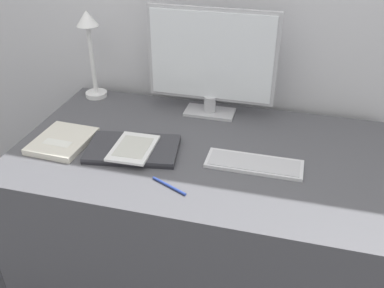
% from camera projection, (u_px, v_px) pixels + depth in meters
% --- Properties ---
extents(desk, '(1.37, 0.79, 0.71)m').
position_uv_depth(desk, '(200.00, 222.00, 1.77)').
color(desk, '#4C4C51').
rests_on(desk, ground_plane).
extents(monitor, '(0.52, 0.11, 0.44)m').
position_uv_depth(monitor, '(211.00, 61.00, 1.71)').
color(monitor, '#B7B7BC').
rests_on(monitor, desk).
extents(keyboard, '(0.34, 0.12, 0.01)m').
position_uv_depth(keyboard, '(254.00, 164.00, 1.49)').
color(keyboard, silver).
rests_on(keyboard, desk).
extents(laptop, '(0.36, 0.25, 0.02)m').
position_uv_depth(laptop, '(133.00, 149.00, 1.56)').
color(laptop, '#232328').
rests_on(laptop, desk).
extents(ereader, '(0.15, 0.20, 0.01)m').
position_uv_depth(ereader, '(133.00, 148.00, 1.54)').
color(ereader, white).
rests_on(ereader, laptop).
extents(desk_lamp, '(0.10, 0.10, 0.39)m').
position_uv_depth(desk_lamp, '(90.00, 42.00, 1.84)').
color(desk_lamp, white).
rests_on(desk_lamp, desk).
extents(notebook, '(0.20, 0.24, 0.02)m').
position_uv_depth(notebook, '(62.00, 141.00, 1.61)').
color(notebook, silver).
rests_on(notebook, desk).
extents(pen, '(0.13, 0.07, 0.01)m').
position_uv_depth(pen, '(169.00, 186.00, 1.38)').
color(pen, navy).
rests_on(pen, desk).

